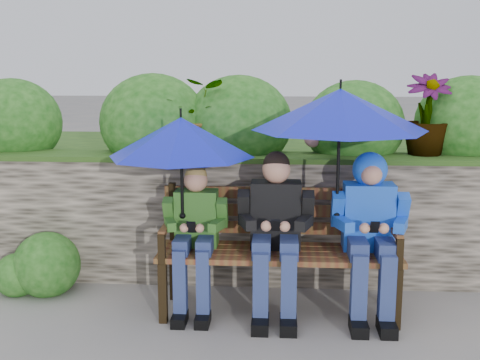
# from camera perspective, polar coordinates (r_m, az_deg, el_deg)

# --- Properties ---
(ground) EXTENTS (60.00, 60.00, 0.00)m
(ground) POSITION_cam_1_polar(r_m,az_deg,el_deg) (4.33, -0.09, -12.70)
(ground) COLOR slate
(ground) RESTS_ON ground
(garden_backdrop) EXTENTS (8.00, 2.86, 1.80)m
(garden_backdrop) POSITION_cam_1_polar(r_m,az_deg,el_deg) (5.67, 0.92, -0.31)
(garden_backdrop) COLOR #332F27
(garden_backdrop) RESTS_ON ground
(park_bench) EXTENTS (1.68, 0.49, 0.89)m
(park_bench) POSITION_cam_1_polar(r_m,az_deg,el_deg) (4.28, 3.73, -5.83)
(park_bench) COLOR black
(park_bench) RESTS_ON ground
(boy_left) EXTENTS (0.45, 0.52, 1.04)m
(boy_left) POSITION_cam_1_polar(r_m,az_deg,el_deg) (4.23, -4.29, -4.80)
(boy_left) COLOR #2F6322
(boy_left) RESTS_ON ground
(boy_middle) EXTENTS (0.53, 0.61, 1.15)m
(boy_middle) POSITION_cam_1_polar(r_m,az_deg,el_deg) (4.16, 3.39, -4.43)
(boy_middle) COLOR black
(boy_middle) RESTS_ON ground
(boy_right) EXTENTS (0.52, 0.63, 1.14)m
(boy_right) POSITION_cam_1_polar(r_m,az_deg,el_deg) (4.21, 12.22, -3.88)
(boy_right) COLOR blue
(boy_right) RESTS_ON ground
(umbrella_left) EXTENTS (1.01, 1.01, 0.77)m
(umbrella_left) POSITION_cam_1_polar(r_m,az_deg,el_deg) (4.11, -5.60, 4.06)
(umbrella_left) COLOR #0C18C0
(umbrella_left) RESTS_ON ground
(umbrella_right) EXTENTS (1.18, 1.18, 0.94)m
(umbrella_right) POSITION_cam_1_polar(r_m,az_deg,el_deg) (4.07, 9.45, 6.58)
(umbrella_right) COLOR #0C18C0
(umbrella_right) RESTS_ON ground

